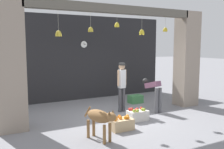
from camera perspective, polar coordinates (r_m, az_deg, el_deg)
ground_plane at (r=7.60m, az=1.56°, el=-9.83°), size 60.00×60.00×0.00m
shop_back_wall at (r=10.01m, az=-6.82°, el=3.79°), size 7.18×0.12×3.32m
shop_pillar_left at (r=6.70m, az=-22.28°, el=1.87°), size 0.70×0.60×3.32m
shop_pillar_right at (r=9.32m, az=16.67°, el=3.34°), size 0.70×0.60×3.32m
storefront_awning at (r=7.46m, az=1.22°, el=14.46°), size 5.28×0.24×0.94m
dog at (r=5.74m, az=-2.72°, el=-9.83°), size 0.50×1.02×0.77m
shopkeeper at (r=8.08m, az=2.26°, el=-2.03°), size 0.34×0.27×1.60m
worker_stooping at (r=8.24m, az=9.51°, el=-3.61°), size 0.28×0.81×1.05m
fruit_crate_oranges at (r=6.53m, az=2.13°, el=-11.16°), size 0.58×0.37×0.37m
fruit_crate_apples at (r=7.33m, az=5.88°, el=-9.18°), size 0.57×0.36×0.37m
produce_box_green at (r=9.46m, az=5.39°, el=-5.61°), size 0.52×0.35×0.29m
water_bottle at (r=6.93m, az=0.03°, el=-10.37°), size 0.08×0.08×0.27m
wall_clock at (r=9.95m, az=-6.44°, el=6.85°), size 0.27×0.03×0.27m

